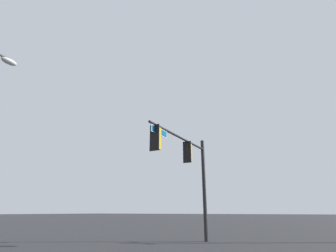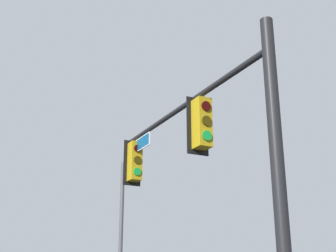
# 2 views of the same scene
# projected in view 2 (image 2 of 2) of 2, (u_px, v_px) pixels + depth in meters

# --- Properties ---
(signal_pole_near) EXTENTS (6.76, 0.53, 6.40)m
(signal_pole_near) POSITION_uv_depth(u_px,v_px,m) (204.00, 156.00, 9.75)
(signal_pole_near) COLOR black
(signal_pole_near) RESTS_ON ground_plane
(street_lamp) EXTENTS (1.99, 0.28, 7.15)m
(street_lamp) POSITION_uv_depth(u_px,v_px,m) (123.00, 229.00, 20.16)
(street_lamp) COLOR #4C4C51
(street_lamp) RESTS_ON ground_plane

